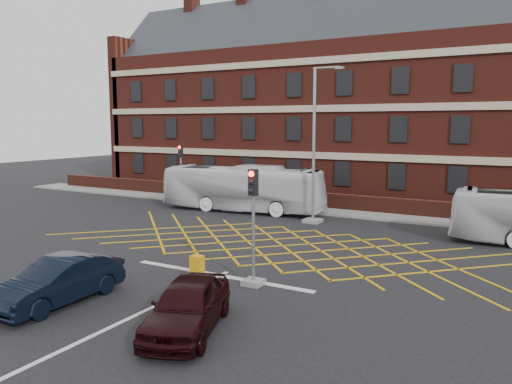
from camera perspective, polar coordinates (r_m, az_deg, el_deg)
The scene contains 15 objects.
ground at distance 22.66m, azimuth 0.78°, elevation -7.23°, with size 120.00×120.00×0.00m, color black.
victorian_building at distance 42.50m, azimuth 15.73°, elevation 10.17°, with size 51.00×12.17×20.40m.
boundary_wall at distance 34.29m, azimuth 11.27°, elevation -1.28°, with size 56.00×0.50×1.10m, color #4D1D14.
far_pavement at distance 33.43m, azimuth 10.71°, elevation -2.35°, with size 60.00×3.00×0.12m, color slate.
box_junction_hatching at distance 24.38m, azimuth 3.05°, elevation -6.14°, with size 11.50×0.12×0.02m, color #CC990C.
stop_line at distance 19.78m, azimuth -4.15°, elevation -9.48°, with size 8.00×0.30×0.02m, color silver.
centre_line at distance 15.14m, azimuth -18.41°, elevation -15.43°, with size 0.15×14.00×0.02m, color silver.
bus_left at distance 33.66m, azimuth -1.56°, elevation 0.43°, with size 2.61×11.15×3.10m, color white.
car_navy at distance 17.86m, azimuth -21.63°, elevation -9.45°, with size 1.59×4.56×1.50m, color black.
car_maroon at distance 14.70m, azimuth -7.82°, elevation -12.71°, with size 1.78×4.41×1.50m, color black.
traffic_light_near at distance 18.17m, azimuth -0.32°, elevation -5.29°, with size 0.70×0.70×4.27m.
traffic_light_far at distance 38.38m, azimuth -8.56°, elevation 1.58°, with size 0.70×0.70×4.27m.
street_lamp at distance 29.71m, azimuth 6.70°, elevation 2.48°, with size 2.25×1.00×9.10m.
direction_signs at distance 37.70m, azimuth -7.39°, elevation 0.90°, with size 1.10×0.16×2.20m.
utility_cabinet at distance 19.18m, azimuth -6.75°, elevation -8.61°, with size 0.46×0.37×0.95m, color orange.
Camera 1 is at (10.49, -19.20, 5.89)m, focal length 35.00 mm.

